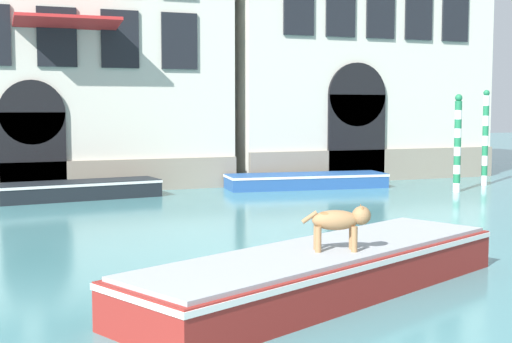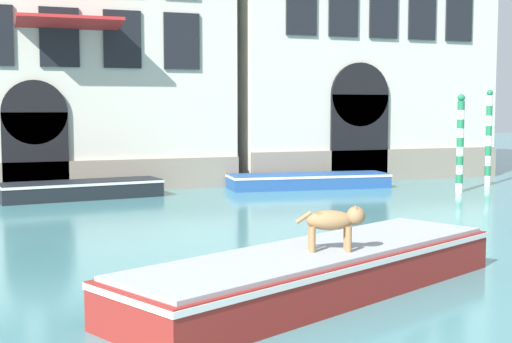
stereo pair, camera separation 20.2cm
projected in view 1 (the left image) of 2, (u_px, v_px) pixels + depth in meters
The scene contains 7 objects.
palazzo_right at pixel (343, 10), 29.48m from camera, with size 10.52×6.13×13.68m.
boat_foreground at pixel (324, 270), 10.69m from camera, with size 7.08×4.52×0.70m.
dog_on_deck at pixel (340, 221), 10.42m from camera, with size 0.98×0.52×0.68m.
boat_moored_near_palazzo at pixel (80, 190), 21.86m from camera, with size 5.03×1.98×0.54m.
boat_moored_far at pixel (306, 180), 24.81m from camera, with size 5.74×2.14×0.50m.
mooring_pole_0 at pixel (458, 143), 23.49m from camera, with size 0.24×0.24×3.23m.
mooring_pole_2 at pixel (485, 137), 25.50m from camera, with size 0.22×0.22×3.42m.
Camera 1 is at (-1.65, -3.91, 2.80)m, focal length 50.00 mm.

